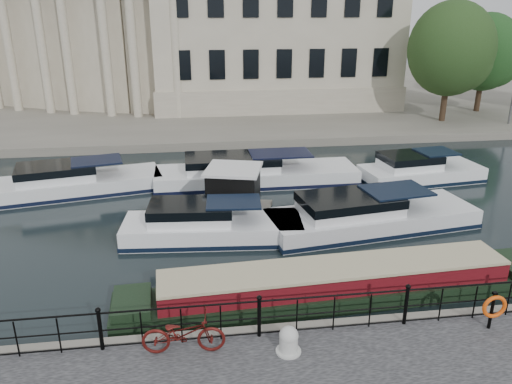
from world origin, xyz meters
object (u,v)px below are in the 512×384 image
(bicycle, at_px, (183,333))
(mooring_bollard, at_px, (289,340))
(life_ring_post, at_px, (494,307))
(harbour_hut, at_px, (234,193))
(narrowboat, at_px, (335,289))

(bicycle, bearing_deg, mooring_bollard, -94.07)
(life_ring_post, bearing_deg, mooring_bollard, -178.20)
(bicycle, height_order, harbour_hut, harbour_hut)
(mooring_bollard, bearing_deg, life_ring_post, 1.80)
(mooring_bollard, height_order, harbour_hut, harbour_hut)
(life_ring_post, bearing_deg, harbour_hut, 119.82)
(bicycle, relative_size, harbour_hut, 0.55)
(life_ring_post, height_order, harbour_hut, harbour_hut)
(bicycle, height_order, mooring_bollard, bicycle)
(bicycle, xyz_separation_m, narrowboat, (4.67, 2.64, -0.73))
(narrowboat, bearing_deg, bicycle, -153.51)
(bicycle, relative_size, life_ring_post, 1.87)
(narrowboat, bearing_deg, harbour_hut, 105.20)
(narrowboat, relative_size, harbour_hut, 3.66)
(mooring_bollard, bearing_deg, harbour_hut, 92.02)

